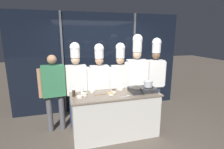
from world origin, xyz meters
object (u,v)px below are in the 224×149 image
prep_bowl_rice (121,88)px  chef_apprentice (155,72)px  chef_sous (100,79)px  stock_pot (148,84)px  serving_spoon_solid (127,96)px  person_guest (54,86)px  chef_line (120,77)px  prep_bowl_bean_sprouts (92,91)px  prep_bowl_shrimp (80,97)px  prep_bowl_carrots (111,94)px  prep_bowl_ginger (85,94)px  chef_pastry (137,73)px  squeeze_bottle_soy (74,92)px  squeeze_bottle_clear (82,90)px  portable_stove (142,89)px  chef_head (76,80)px  frying_pan (137,87)px  serving_spoon_slotted (103,94)px  prep_bowl_soy_glaze (114,91)px

prep_bowl_rice → chef_apprentice: (1.02, 0.32, 0.24)m
chef_sous → chef_apprentice: size_ratio=0.94×
stock_pot → serving_spoon_solid: 0.60m
person_guest → chef_line: (1.49, -0.04, 0.12)m
prep_bowl_bean_sprouts → chef_line: size_ratio=0.05×
prep_bowl_shrimp → prep_bowl_carrots: bearing=-0.3°
prep_bowl_shrimp → chef_apprentice: size_ratio=0.06×
prep_bowl_ginger → chef_pastry: size_ratio=0.05×
stock_pot → prep_bowl_shrimp: size_ratio=1.82×
squeeze_bottle_soy → prep_bowl_rice: (1.03, 0.17, -0.05)m
squeeze_bottle_clear → prep_bowl_shrimp: size_ratio=1.52×
prep_bowl_carrots → prep_bowl_ginger: bearing=170.1°
prep_bowl_bean_sprouts → prep_bowl_rice: bearing=3.6°
portable_stove → chef_head: (-1.33, 0.63, 0.15)m
person_guest → chef_apprentice: (2.44, 0.02, 0.17)m
portable_stove → prep_bowl_ginger: (-1.22, 0.08, -0.02)m
squeeze_bottle_soy → chef_pastry: size_ratio=0.08×
chef_pastry → prep_bowl_ginger: bearing=28.1°
frying_pan → squeeze_bottle_soy: 1.30m
serving_spoon_slotted → chef_head: (-0.48, 0.56, 0.19)m
prep_bowl_ginger → chef_line: size_ratio=0.06×
chef_apprentice → prep_bowl_ginger: bearing=19.9°
portable_stove → prep_bowl_soy_glaze: bearing=167.5°
prep_bowl_ginger → serving_spoon_solid: prep_bowl_ginger is taller
prep_bowl_shrimp → chef_line: size_ratio=0.06×
chef_sous → chef_pastry: chef_pastry is taller
portable_stove → chef_line: size_ratio=0.28×
squeeze_bottle_soy → prep_bowl_carrots: size_ratio=1.34×
squeeze_bottle_clear → prep_bowl_shrimp: squeeze_bottle_clear is taller
portable_stove → prep_bowl_bean_sprouts: 1.07m
serving_spoon_solid → stock_pot: bearing=19.4°
prep_bowl_ginger → chef_line: 1.02m
prep_bowl_shrimp → squeeze_bottle_soy: bearing=133.0°
chef_sous → chef_line: bearing=174.7°
prep_bowl_bean_sprouts → prep_bowl_carrots: 0.43m
prep_bowl_rice → serving_spoon_slotted: (-0.45, -0.21, -0.02)m
portable_stove → stock_pot: bearing=0.1°
squeeze_bottle_clear → prep_bowl_carrots: size_ratio=1.37×
chef_head → squeeze_bottle_soy: bearing=78.5°
person_guest → chef_sous: 1.01m
prep_bowl_rice → stock_pot: bearing=-27.3°
chef_line → chef_sous: bearing=-9.3°
squeeze_bottle_soy → chef_line: bearing=21.7°
frying_pan → chef_apprentice: bearing=38.5°
prep_bowl_bean_sprouts → chef_apprentice: (1.66, 0.36, 0.25)m
stock_pot → prep_bowl_rice: 0.61m
frying_pan → squeeze_bottle_clear: (-1.13, 0.20, -0.03)m
prep_bowl_soy_glaze → person_guest: size_ratio=0.08×
prep_bowl_carrots → person_guest: size_ratio=0.07×
portable_stove → serving_spoon_slotted: size_ratio=2.16×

